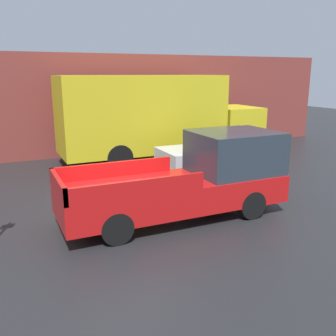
% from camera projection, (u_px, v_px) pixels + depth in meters
% --- Properties ---
extents(ground_plane, '(60.00, 60.00, 0.00)m').
position_uv_depth(ground_plane, '(121.00, 219.00, 9.61)').
color(ground_plane, '#232326').
extents(building_wall, '(28.00, 0.15, 4.49)m').
position_uv_depth(building_wall, '(62.00, 106.00, 16.15)').
color(building_wall, brown).
rests_on(building_wall, ground).
extents(pickup_truck, '(5.78, 1.96, 2.14)m').
position_uv_depth(pickup_truck, '(194.00, 179.00, 9.68)').
color(pickup_truck, red).
rests_on(pickup_truck, ground).
extents(car, '(4.50, 1.85, 1.65)m').
position_uv_depth(car, '(221.00, 152.00, 13.74)').
color(car, silver).
rests_on(car, ground).
extents(delivery_truck, '(8.85, 2.55, 3.56)m').
position_uv_depth(delivery_truck, '(155.00, 116.00, 15.68)').
color(delivery_truck, gold).
rests_on(delivery_truck, ground).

